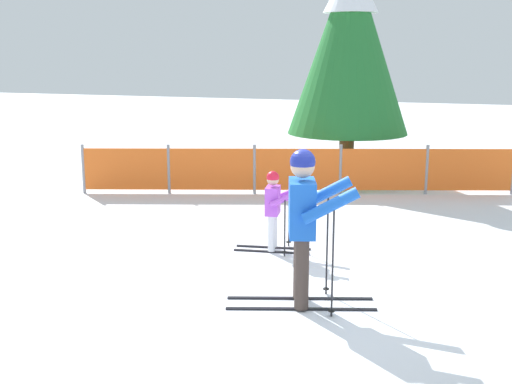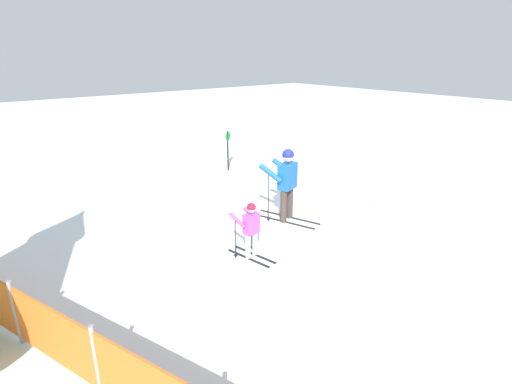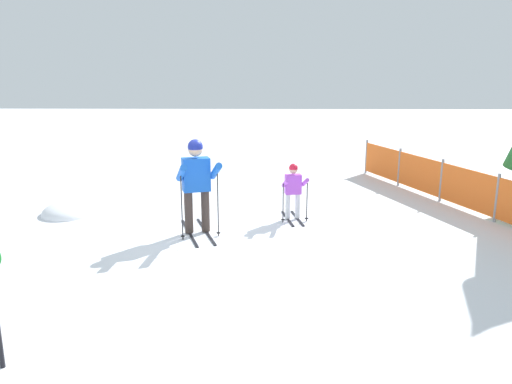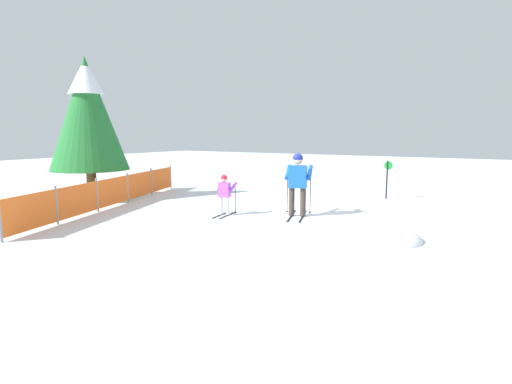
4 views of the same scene
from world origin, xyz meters
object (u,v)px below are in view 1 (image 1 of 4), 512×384
skier_child (274,204)px  safety_fence (297,169)px  skier_adult (305,213)px  conifer_far (350,41)px

skier_child → safety_fence: skier_child is taller
skier_adult → conifer_far: conifer_far is taller
skier_child → conifer_far: 5.83m
safety_fence → conifer_far: 3.05m
skier_adult → safety_fence: (-1.58, 5.35, -0.54)m
skier_adult → conifer_far: (-1.00, 7.13, 1.88)m
safety_fence → conifer_far: conifer_far is taller
skier_child → conifer_far: bearing=81.5°
skier_adult → conifer_far: bearing=79.7°
skier_adult → skier_child: (-0.89, 1.74, -0.36)m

